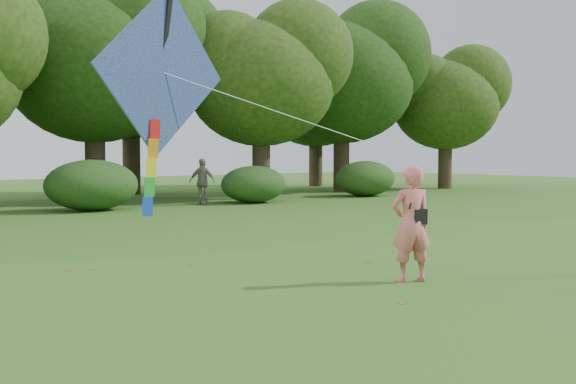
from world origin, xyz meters
TOP-DOWN VIEW (x-y plane):
  - ground at (0.00, 0.00)m, footprint 100.00×100.00m
  - man_kite_flyer at (0.95, 0.85)m, footprint 0.83×0.70m
  - bystander_right at (7.66, 17.76)m, footprint 1.00×1.18m
  - crossbody_bag at (1.07, 0.82)m, footprint 0.43×0.20m
  - flying_kite at (-3.27, 1.59)m, footprint 5.60×1.07m
  - tree_line at (1.67, 22.88)m, footprint 54.70×15.30m
  - fallen_leaves at (-0.56, 5.47)m, footprint 7.81×11.99m

SIDE VIEW (x-z plane):
  - ground at x=0.00m, z-range 0.00..0.00m
  - fallen_leaves at x=-0.56m, z-range 0.00..0.01m
  - bystander_right at x=7.66m, z-range 0.00..1.89m
  - man_kite_flyer at x=0.95m, z-range 0.00..1.92m
  - crossbody_bag at x=1.07m, z-range 0.72..1.45m
  - flying_kite at x=-3.27m, z-range 1.63..4.71m
  - tree_line at x=1.67m, z-range 0.86..10.35m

